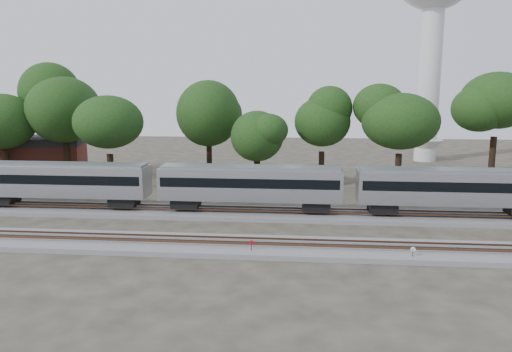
% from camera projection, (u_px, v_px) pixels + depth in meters
% --- Properties ---
extents(ground, '(160.00, 160.00, 0.00)m').
position_uv_depth(ground, '(246.00, 234.00, 42.15)').
color(ground, '#383328').
rests_on(ground, ground).
extents(track_far, '(160.00, 5.00, 0.73)m').
position_uv_depth(track_far, '(253.00, 213.00, 47.99)').
color(track_far, slate).
rests_on(track_far, ground).
extents(track_near, '(160.00, 5.00, 0.73)m').
position_uv_depth(track_near, '(240.00, 246.00, 38.19)').
color(track_near, slate).
rests_on(track_near, ground).
extents(train, '(108.98, 3.11, 4.59)m').
position_uv_depth(train, '(351.00, 185.00, 46.61)').
color(train, '#B1B3B9').
rests_on(train, ground).
extents(switch_stand_red, '(0.36, 0.16, 1.16)m').
position_uv_depth(switch_stand_red, '(251.00, 246.00, 36.57)').
color(switch_stand_red, '#512D19').
rests_on(switch_stand_red, ground).
extents(switch_stand_white, '(0.34, 0.13, 1.09)m').
position_uv_depth(switch_stand_white, '(413.00, 252.00, 35.30)').
color(switch_stand_white, '#512D19').
rests_on(switch_stand_white, ground).
extents(switch_lever, '(0.54, 0.38, 0.30)m').
position_uv_depth(switch_lever, '(326.00, 258.00, 35.84)').
color(switch_lever, '#512D19').
rests_on(switch_lever, ground).
extents(water_tower, '(12.49, 12.49, 34.57)m').
position_uv_depth(water_tower, '(434.00, 0.00, 78.68)').
color(water_tower, silver).
rests_on(water_tower, ground).
extents(brick_building, '(12.96, 10.58, 5.45)m').
position_uv_depth(brick_building, '(40.00, 157.00, 68.29)').
color(brick_building, brown).
rests_on(brick_building, ground).
extents(tree_0, '(8.08, 8.08, 11.39)m').
position_uv_depth(tree_0, '(3.00, 121.00, 62.32)').
color(tree_0, black).
rests_on(tree_0, ground).
extents(tree_1, '(9.43, 9.43, 13.30)m').
position_uv_depth(tree_1, '(64.00, 110.00, 64.14)').
color(tree_1, black).
rests_on(tree_1, ground).
extents(tree_2, '(8.30, 8.30, 11.70)m').
position_uv_depth(tree_2, '(108.00, 122.00, 57.86)').
color(tree_2, black).
rests_on(tree_2, ground).
extents(tree_3, '(8.91, 8.91, 12.56)m').
position_uv_depth(tree_3, '(209.00, 114.00, 65.00)').
color(tree_3, black).
rests_on(tree_3, ground).
extents(tree_4, '(6.48, 6.48, 9.14)m').
position_uv_depth(tree_4, '(257.00, 136.00, 59.66)').
color(tree_4, black).
rests_on(tree_4, ground).
extents(tree_5, '(8.09, 8.09, 11.41)m').
position_uv_depth(tree_5, '(322.00, 122.00, 61.00)').
color(tree_5, black).
rests_on(tree_5, ground).
extents(tree_6, '(8.38, 8.38, 11.82)m').
position_uv_depth(tree_6, '(400.00, 122.00, 57.87)').
color(tree_6, black).
rests_on(tree_6, ground).
extents(tree_7, '(10.58, 10.58, 14.91)m').
position_uv_depth(tree_7, '(497.00, 101.00, 65.73)').
color(tree_7, black).
rests_on(tree_7, ground).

